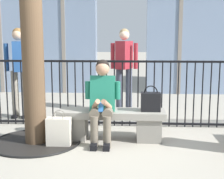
{
  "coord_description": "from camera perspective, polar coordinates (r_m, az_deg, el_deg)",
  "views": [
    {
      "loc": [
        0.3,
        -4.66,
        1.53
      ],
      "look_at": [
        0.0,
        0.1,
        0.75
      ],
      "focal_mm": 51.2,
      "sensor_mm": 36.0,
      "label": 1
    }
  ],
  "objects": [
    {
      "name": "plaza_railing",
      "position": [
        5.52,
        0.43,
        -0.64
      ],
      "size": [
        7.64,
        0.04,
        1.15
      ],
      "color": "black",
      "rests_on": "ground"
    },
    {
      "name": "shopping_bag",
      "position": [
        4.63,
        -9.47,
        -7.41
      ],
      "size": [
        0.34,
        0.16,
        0.51
      ],
      "color": "beige",
      "rests_on": "ground"
    },
    {
      "name": "bystander_at_railing",
      "position": [
        6.31,
        -16.28,
        4.09
      ],
      "size": [
        0.55,
        0.43,
        1.71
      ],
      "color": "gray",
      "rests_on": "ground"
    },
    {
      "name": "handbag_on_bench",
      "position": [
        4.76,
        6.91,
        -2.12
      ],
      "size": [
        0.29,
        0.17,
        0.38
      ],
      "color": "black",
      "rests_on": "stone_bench"
    },
    {
      "name": "bystander_further_back",
      "position": [
        6.54,
        2.19,
        4.61
      ],
      "size": [
        0.55,
        0.44,
        1.71
      ],
      "color": "#383D4C",
      "rests_on": "ground"
    },
    {
      "name": "seated_person_with_phone",
      "position": [
        4.64,
        -1.76,
        -1.65
      ],
      "size": [
        0.52,
        0.66,
        1.21
      ],
      "color": "#6B6051",
      "rests_on": "ground"
    },
    {
      "name": "stone_bench",
      "position": [
        4.84,
        -0.07,
        -5.79
      ],
      "size": [
        1.6,
        0.44,
        0.45
      ],
      "color": "gray",
      "rests_on": "ground"
    },
    {
      "name": "ground_plane",
      "position": [
        4.92,
        -0.07,
        -8.85
      ],
      "size": [
        60.0,
        60.0,
        0.0
      ],
      "primitive_type": "plane",
      "color": "#A8A091"
    }
  ]
}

